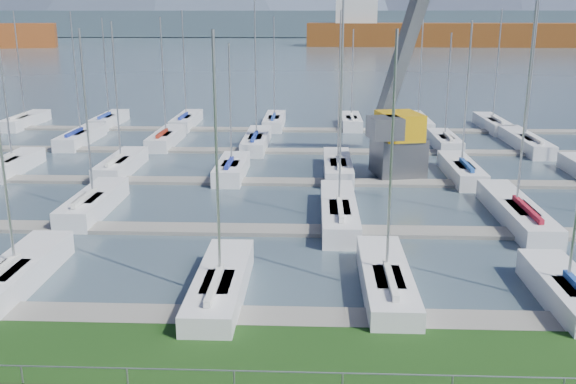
{
  "coord_description": "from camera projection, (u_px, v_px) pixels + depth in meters",
  "views": [
    {
      "loc": [
        1.15,
        -15.65,
        10.72
      ],
      "look_at": [
        0.0,
        12.0,
        3.0
      ],
      "focal_mm": 40.0,
      "sensor_mm": 36.0,
      "label": 1
    }
  ],
  "objects": [
    {
      "name": "water",
      "position": [
        313.0,
        41.0,
        268.31
      ],
      "size": [
        800.0,
        540.0,
        0.2
      ],
      "primitive_type": "cube",
      "color": "#425461"
    },
    {
      "name": "fence",
      "position": [
        270.0,
        372.0,
        17.66
      ],
      "size": [
        80.0,
        0.04,
        0.04
      ],
      "primitive_type": "cylinder",
      "rotation": [
        0.0,
        1.57,
        0.0
      ],
      "color": "#9A9CA2",
      "rests_on": "grass"
    },
    {
      "name": "foothill",
      "position": [
        313.0,
        23.0,
        333.96
      ],
      "size": [
        900.0,
        80.0,
        12.0
      ],
      "primitive_type": "cube",
      "color": "#455966",
      "rests_on": "water"
    },
    {
      "name": "docks",
      "position": [
        297.0,
        182.0,
        43.07
      ],
      "size": [
        90.0,
        41.6,
        0.25
      ],
      "color": "slate",
      "rests_on": "water"
    },
    {
      "name": "crane",
      "position": [
        405.0,
        94.0,
        44.48
      ],
      "size": [
        6.8,
        13.17,
        22.35
      ],
      "rotation": [
        0.0,
        0.0,
        0.21
      ],
      "color": "#58595F",
      "rests_on": "water"
    },
    {
      "name": "cargo_ship_mid",
      "position": [
        455.0,
        35.0,
        221.86
      ],
      "size": [
        111.95,
        22.76,
        21.5
      ],
      "rotation": [
        0.0,
        0.0,
        -0.04
      ],
      "color": "brown",
      "rests_on": "water"
    },
    {
      "name": "sailboat_fleet",
      "position": [
        265.0,
        93.0,
        45.04
      ],
      "size": [
        74.99,
        49.13,
        13.74
      ],
      "color": "silver",
      "rests_on": "water"
    }
  ]
}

